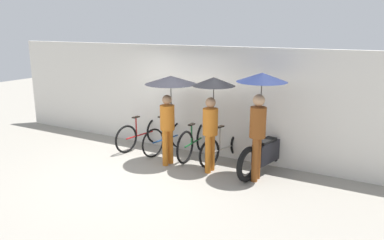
{
  "coord_description": "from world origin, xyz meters",
  "views": [
    {
      "loc": [
        4.46,
        -5.98,
        3.04
      ],
      "look_at": [
        0.5,
        1.07,
        1.0
      ],
      "focal_mm": 35.0,
      "sensor_mm": 36.0,
      "label": 1
    }
  ],
  "objects_px": {
    "parked_bicycle_0": "(142,134)",
    "parked_bicycle_3": "(225,147)",
    "pedestrian_center": "(212,100)",
    "pedestrian_leading": "(170,93)",
    "parked_bicycle_2": "(195,141)",
    "pedestrian_trailing": "(260,97)",
    "parked_bicycle_1": "(167,137)",
    "motorcycle": "(266,154)"
  },
  "relations": [
    {
      "from": "pedestrian_center",
      "to": "parked_bicycle_3",
      "type": "bearing_deg",
      "value": 85.53
    },
    {
      "from": "pedestrian_trailing",
      "to": "pedestrian_center",
      "type": "bearing_deg",
      "value": -179.85
    },
    {
      "from": "parked_bicycle_0",
      "to": "pedestrian_center",
      "type": "xyz_separation_m",
      "value": [
        2.25,
        -0.53,
        1.17
      ]
    },
    {
      "from": "pedestrian_leading",
      "to": "pedestrian_center",
      "type": "height_order",
      "value": "pedestrian_center"
    },
    {
      "from": "parked_bicycle_2",
      "to": "motorcycle",
      "type": "height_order",
      "value": "parked_bicycle_2"
    },
    {
      "from": "parked_bicycle_1",
      "to": "pedestrian_trailing",
      "type": "distance_m",
      "value": 2.87
    },
    {
      "from": "pedestrian_leading",
      "to": "parked_bicycle_1",
      "type": "bearing_deg",
      "value": 134.94
    },
    {
      "from": "pedestrian_center",
      "to": "pedestrian_trailing",
      "type": "height_order",
      "value": "pedestrian_trailing"
    },
    {
      "from": "parked_bicycle_0",
      "to": "parked_bicycle_3",
      "type": "height_order",
      "value": "parked_bicycle_0"
    },
    {
      "from": "parked_bicycle_3",
      "to": "motorcycle",
      "type": "xyz_separation_m",
      "value": [
        1.01,
        -0.14,
        0.06
      ]
    },
    {
      "from": "parked_bicycle_1",
      "to": "parked_bicycle_2",
      "type": "height_order",
      "value": "parked_bicycle_2"
    },
    {
      "from": "parked_bicycle_0",
      "to": "pedestrian_leading",
      "type": "distance_m",
      "value": 1.86
    },
    {
      "from": "pedestrian_trailing",
      "to": "motorcycle",
      "type": "bearing_deg",
      "value": 83.33
    },
    {
      "from": "parked_bicycle_0",
      "to": "parked_bicycle_1",
      "type": "distance_m",
      "value": 0.76
    },
    {
      "from": "parked_bicycle_3",
      "to": "pedestrian_trailing",
      "type": "height_order",
      "value": "pedestrian_trailing"
    },
    {
      "from": "pedestrian_leading",
      "to": "motorcycle",
      "type": "distance_m",
      "value": 2.44
    },
    {
      "from": "parked_bicycle_1",
      "to": "parked_bicycle_3",
      "type": "distance_m",
      "value": 1.53
    },
    {
      "from": "pedestrian_leading",
      "to": "parked_bicycle_2",
      "type": "bearing_deg",
      "value": 72.74
    },
    {
      "from": "parked_bicycle_3",
      "to": "pedestrian_trailing",
      "type": "distance_m",
      "value": 1.75
    },
    {
      "from": "parked_bicycle_2",
      "to": "pedestrian_trailing",
      "type": "bearing_deg",
      "value": -108.22
    },
    {
      "from": "parked_bicycle_0",
      "to": "pedestrian_center",
      "type": "height_order",
      "value": "pedestrian_center"
    },
    {
      "from": "parked_bicycle_1",
      "to": "parked_bicycle_2",
      "type": "distance_m",
      "value": 0.76
    },
    {
      "from": "parked_bicycle_0",
      "to": "parked_bicycle_3",
      "type": "xyz_separation_m",
      "value": [
        2.29,
        0.09,
        -0.02
      ]
    },
    {
      "from": "parked_bicycle_1",
      "to": "parked_bicycle_2",
      "type": "relative_size",
      "value": 0.95
    },
    {
      "from": "parked_bicycle_2",
      "to": "pedestrian_leading",
      "type": "distance_m",
      "value": 1.41
    },
    {
      "from": "pedestrian_center",
      "to": "parked_bicycle_0",
      "type": "bearing_deg",
      "value": 166.02
    },
    {
      "from": "parked_bicycle_0",
      "to": "pedestrian_leading",
      "type": "bearing_deg",
      "value": -105.83
    },
    {
      "from": "pedestrian_trailing",
      "to": "parked_bicycle_1",
      "type": "bearing_deg",
      "value": 166.17
    },
    {
      "from": "pedestrian_leading",
      "to": "pedestrian_trailing",
      "type": "xyz_separation_m",
      "value": [
        2.02,
        0.11,
        0.07
      ]
    },
    {
      "from": "motorcycle",
      "to": "pedestrian_center",
      "type": "bearing_deg",
      "value": 126.46
    },
    {
      "from": "pedestrian_trailing",
      "to": "motorcycle",
      "type": "relative_size",
      "value": 1.04
    },
    {
      "from": "parked_bicycle_3",
      "to": "pedestrian_trailing",
      "type": "xyz_separation_m",
      "value": [
        0.97,
        -0.57,
        1.34
      ]
    },
    {
      "from": "parked_bicycle_2",
      "to": "parked_bicycle_1",
      "type": "bearing_deg",
      "value": 90.55
    },
    {
      "from": "parked_bicycle_3",
      "to": "pedestrian_leading",
      "type": "height_order",
      "value": "pedestrian_leading"
    },
    {
      "from": "parked_bicycle_1",
      "to": "motorcycle",
      "type": "height_order",
      "value": "parked_bicycle_1"
    },
    {
      "from": "parked_bicycle_2",
      "to": "pedestrian_center",
      "type": "bearing_deg",
      "value": -129.79
    },
    {
      "from": "parked_bicycle_0",
      "to": "parked_bicycle_2",
      "type": "distance_m",
      "value": 1.52
    },
    {
      "from": "parked_bicycle_0",
      "to": "parked_bicycle_3",
      "type": "distance_m",
      "value": 2.29
    },
    {
      "from": "parked_bicycle_0",
      "to": "motorcycle",
      "type": "distance_m",
      "value": 3.29
    },
    {
      "from": "pedestrian_center",
      "to": "pedestrian_leading",
      "type": "bearing_deg",
      "value": -177.25
    },
    {
      "from": "motorcycle",
      "to": "pedestrian_trailing",
      "type": "bearing_deg",
      "value": -172.15
    },
    {
      "from": "parked_bicycle_0",
      "to": "pedestrian_trailing",
      "type": "distance_m",
      "value": 3.55
    }
  ]
}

